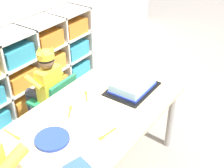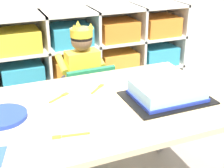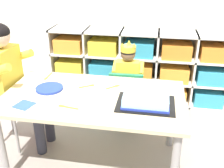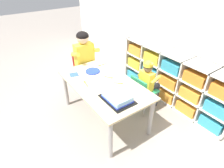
{
  "view_description": "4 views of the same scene",
  "coord_description": "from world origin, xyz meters",
  "px_view_note": "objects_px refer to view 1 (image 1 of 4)",
  "views": [
    {
      "loc": [
        -1.22,
        -0.99,
        1.83
      ],
      "look_at": [
        0.23,
        0.02,
        0.7
      ],
      "focal_mm": 47.19,
      "sensor_mm": 36.0,
      "label": 1
    },
    {
      "loc": [
        -0.37,
        -1.22,
        1.29
      ],
      "look_at": [
        0.13,
        -0.01,
        0.7
      ],
      "focal_mm": 51.22,
      "sensor_mm": 36.0,
      "label": 2
    },
    {
      "loc": [
        0.44,
        -1.7,
        1.52
      ],
      "look_at": [
        0.15,
        -0.03,
        0.73
      ],
      "focal_mm": 43.14,
      "sensor_mm": 36.0,
      "label": 3
    },
    {
      "loc": [
        1.76,
        -1.11,
        1.94
      ],
      "look_at": [
        0.23,
        -0.03,
        0.72
      ],
      "focal_mm": 29.97,
      "sensor_mm": 36.0,
      "label": 4
    }
  ],
  "objects_px": {
    "fork_by_napkin": "(107,134)",
    "fork_scattered_mid_table": "(13,135)",
    "classroom_chair_blue": "(56,100)",
    "activity_table": "(95,121)",
    "child_with_crown": "(45,81)",
    "birthday_cake_on_tray": "(132,85)",
    "fork_at_table_front_edge": "(70,111)",
    "fork_beside_plate_stack": "(86,95)",
    "paper_plate_stack": "(52,139)"
  },
  "relations": [
    {
      "from": "activity_table",
      "to": "fork_at_table_front_edge",
      "type": "bearing_deg",
      "value": 118.37
    },
    {
      "from": "fork_by_napkin",
      "to": "birthday_cake_on_tray",
      "type": "bearing_deg",
      "value": 23.95
    },
    {
      "from": "activity_table",
      "to": "fork_by_napkin",
      "type": "xyz_separation_m",
      "value": [
        -0.13,
        -0.2,
        0.07
      ]
    },
    {
      "from": "fork_scattered_mid_table",
      "to": "fork_beside_plate_stack",
      "type": "xyz_separation_m",
      "value": [
        0.58,
        -0.1,
        0.0
      ]
    },
    {
      "from": "birthday_cake_on_tray",
      "to": "fork_at_table_front_edge",
      "type": "xyz_separation_m",
      "value": [
        -0.47,
        0.21,
        -0.03
      ]
    },
    {
      "from": "fork_by_napkin",
      "to": "fork_beside_plate_stack",
      "type": "height_order",
      "value": "same"
    },
    {
      "from": "fork_beside_plate_stack",
      "to": "classroom_chair_blue",
      "type": "bearing_deg",
      "value": -141.81
    },
    {
      "from": "fork_at_table_front_edge",
      "to": "fork_by_napkin",
      "type": "relative_size",
      "value": 0.76
    },
    {
      "from": "child_with_crown",
      "to": "fork_by_napkin",
      "type": "distance_m",
      "value": 0.92
    },
    {
      "from": "activity_table",
      "to": "fork_at_table_front_edge",
      "type": "height_order",
      "value": "fork_at_table_front_edge"
    },
    {
      "from": "fork_at_table_front_edge",
      "to": "fork_beside_plate_stack",
      "type": "bearing_deg",
      "value": 152.69
    },
    {
      "from": "activity_table",
      "to": "fork_beside_plate_stack",
      "type": "height_order",
      "value": "fork_beside_plate_stack"
    },
    {
      "from": "fork_scattered_mid_table",
      "to": "fork_beside_plate_stack",
      "type": "distance_m",
      "value": 0.59
    },
    {
      "from": "classroom_chair_blue",
      "to": "fork_at_table_front_edge",
      "type": "bearing_deg",
      "value": 55.84
    },
    {
      "from": "child_with_crown",
      "to": "fork_beside_plate_stack",
      "type": "distance_m",
      "value": 0.5
    },
    {
      "from": "fork_by_napkin",
      "to": "fork_scattered_mid_table",
      "type": "height_order",
      "value": "same"
    },
    {
      "from": "child_with_crown",
      "to": "fork_by_napkin",
      "type": "xyz_separation_m",
      "value": [
        -0.31,
        -0.86,
        0.08
      ]
    },
    {
      "from": "classroom_chair_blue",
      "to": "child_with_crown",
      "type": "relative_size",
      "value": 0.71
    },
    {
      "from": "fork_by_napkin",
      "to": "classroom_chair_blue",
      "type": "bearing_deg",
      "value": 76.94
    },
    {
      "from": "classroom_chair_blue",
      "to": "paper_plate_stack",
      "type": "relative_size",
      "value": 2.87
    },
    {
      "from": "fork_by_napkin",
      "to": "fork_beside_plate_stack",
      "type": "relative_size",
      "value": 1.48
    },
    {
      "from": "fork_scattered_mid_table",
      "to": "fork_beside_plate_stack",
      "type": "relative_size",
      "value": 1.47
    },
    {
      "from": "classroom_chair_blue",
      "to": "fork_scattered_mid_table",
      "type": "bearing_deg",
      "value": 22.34
    },
    {
      "from": "child_with_crown",
      "to": "paper_plate_stack",
      "type": "xyz_separation_m",
      "value": [
        -0.54,
        -0.62,
        0.09
      ]
    },
    {
      "from": "activity_table",
      "to": "fork_scattered_mid_table",
      "type": "relative_size",
      "value": 9.11
    },
    {
      "from": "birthday_cake_on_tray",
      "to": "fork_beside_plate_stack",
      "type": "height_order",
      "value": "birthday_cake_on_tray"
    },
    {
      "from": "paper_plate_stack",
      "to": "fork_scattered_mid_table",
      "type": "distance_m",
      "value": 0.25
    },
    {
      "from": "activity_table",
      "to": "fork_beside_plate_stack",
      "type": "relative_size",
      "value": 13.38
    },
    {
      "from": "child_with_crown",
      "to": "fork_at_table_front_edge",
      "type": "relative_size",
      "value": 7.48
    },
    {
      "from": "child_with_crown",
      "to": "fork_scattered_mid_table",
      "type": "distance_m",
      "value": 0.75
    },
    {
      "from": "activity_table",
      "to": "child_with_crown",
      "type": "relative_size",
      "value": 1.58
    },
    {
      "from": "activity_table",
      "to": "fork_scattered_mid_table",
      "type": "bearing_deg",
      "value": 149.38
    },
    {
      "from": "fork_at_table_front_edge",
      "to": "fork_by_napkin",
      "type": "height_order",
      "value": "same"
    },
    {
      "from": "fork_at_table_front_edge",
      "to": "fork_beside_plate_stack",
      "type": "height_order",
      "value": "same"
    },
    {
      "from": "fork_by_napkin",
      "to": "fork_scattered_mid_table",
      "type": "xyz_separation_m",
      "value": [
        -0.33,
        0.47,
        0.0
      ]
    },
    {
      "from": "birthday_cake_on_tray",
      "to": "paper_plate_stack",
      "type": "bearing_deg",
      "value": 171.84
    },
    {
      "from": "activity_table",
      "to": "birthday_cake_on_tray",
      "type": "relative_size",
      "value": 3.35
    },
    {
      "from": "fork_at_table_front_edge",
      "to": "fork_scattered_mid_table",
      "type": "height_order",
      "value": "same"
    },
    {
      "from": "classroom_chair_blue",
      "to": "activity_table",
      "type": "bearing_deg",
      "value": 70.07
    },
    {
      "from": "activity_table",
      "to": "paper_plate_stack",
      "type": "height_order",
      "value": "paper_plate_stack"
    },
    {
      "from": "activity_table",
      "to": "fork_at_table_front_edge",
      "type": "xyz_separation_m",
      "value": [
        -0.08,
        0.15,
        0.07
      ]
    },
    {
      "from": "classroom_chair_blue",
      "to": "birthday_cake_on_tray",
      "type": "distance_m",
      "value": 0.71
    },
    {
      "from": "fork_at_table_front_edge",
      "to": "fork_scattered_mid_table",
      "type": "relative_size",
      "value": 0.77
    },
    {
      "from": "birthday_cake_on_tray",
      "to": "fork_at_table_front_edge",
      "type": "height_order",
      "value": "birthday_cake_on_tray"
    },
    {
      "from": "child_with_crown",
      "to": "fork_by_napkin",
      "type": "relative_size",
      "value": 5.71
    },
    {
      "from": "fork_scattered_mid_table",
      "to": "activity_table",
      "type": "bearing_deg",
      "value": -119.85
    },
    {
      "from": "child_with_crown",
      "to": "paper_plate_stack",
      "type": "distance_m",
      "value": 0.82
    },
    {
      "from": "fork_by_napkin",
      "to": "fork_beside_plate_stack",
      "type": "distance_m",
      "value": 0.45
    },
    {
      "from": "fork_scattered_mid_table",
      "to": "paper_plate_stack",
      "type": "bearing_deg",
      "value": -154.53
    },
    {
      "from": "fork_beside_plate_stack",
      "to": "fork_scattered_mid_table",
      "type": "bearing_deg",
      "value": -53.1
    }
  ]
}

